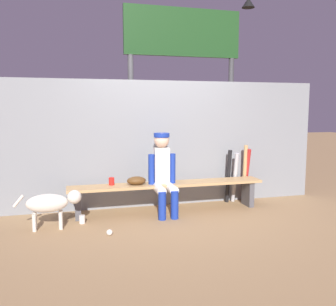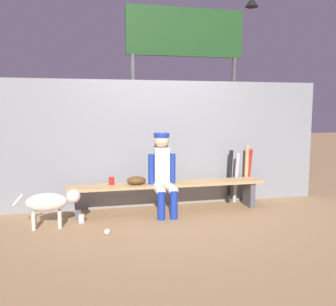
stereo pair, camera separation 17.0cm
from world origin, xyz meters
name	(u,v)px [view 1 (the left image)]	position (x,y,z in m)	size (l,w,h in m)	color
ground_plane	(168,211)	(0.00, 0.00, 0.00)	(30.00, 30.00, 0.00)	#9E7A51
chainlink_fence	(161,144)	(0.00, 0.39, 0.98)	(5.29, 0.03, 1.97)	gray
dugout_bench	(168,189)	(0.00, 0.00, 0.35)	(2.93, 0.36, 0.44)	tan
player_seated	(163,171)	(-0.10, -0.11, 0.64)	(0.41, 0.55, 1.19)	silver
baseball_glove	(136,181)	(-0.48, 0.00, 0.50)	(0.28, 0.20, 0.12)	#593819
bat_aluminum_black	(228,176)	(1.09, 0.25, 0.44)	(0.06, 0.06, 0.87)	black
bat_aluminum_silver	(235,178)	(1.20, 0.23, 0.41)	(0.06, 0.06, 0.83)	#B7B7BC
bat_wood_tan	(245,173)	(1.38, 0.24, 0.47)	(0.06, 0.06, 0.95)	tan
bat_aluminum_red	(246,175)	(1.43, 0.27, 0.44)	(0.06, 0.06, 0.90)	#B22323
baseball	(109,232)	(-0.96, -0.83, 0.04)	(0.07, 0.07, 0.07)	white
cup_on_ground	(82,219)	(-1.27, -0.26, 0.06)	(0.08, 0.08, 0.11)	silver
cup_on_bench	(112,181)	(-0.83, 0.07, 0.49)	(0.08, 0.08, 0.11)	red
scoreboard	(186,53)	(0.71, 1.36, 2.54)	(2.44, 0.27, 3.58)	#3F3F42
dog	(52,203)	(-1.64, -0.38, 0.34)	(0.84, 0.20, 0.49)	beige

